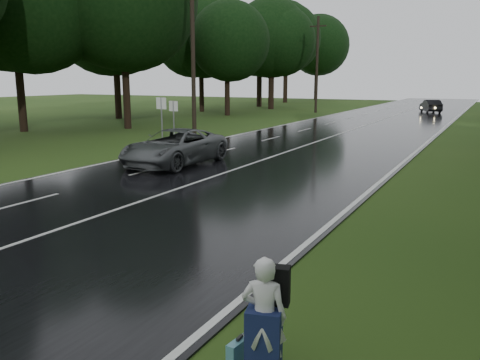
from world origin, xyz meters
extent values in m
plane|color=#2A4514|center=(0.00, 0.00, 0.00)|extent=(160.00, 160.00, 0.00)
cube|color=black|center=(0.00, 20.00, 0.02)|extent=(12.00, 140.00, 0.04)
cube|color=silver|center=(0.00, 20.00, 0.04)|extent=(0.12, 140.00, 0.01)
imported|color=#515556|center=(-2.85, 9.57, 0.80)|extent=(2.53, 5.46, 1.51)
imported|color=black|center=(2.67, 49.83, 0.73)|extent=(2.88, 4.43, 1.38)
imported|color=silver|center=(7.02, -2.54, 0.79)|extent=(0.65, 0.50, 1.57)
cube|color=#16204B|center=(7.02, -2.54, 0.44)|extent=(0.50, 0.39, 0.88)
cube|color=black|center=(7.07, -2.31, 1.13)|extent=(0.39, 0.27, 0.50)
cube|color=teal|center=(6.62, -2.43, 0.16)|extent=(0.19, 0.46, 0.32)
camera|label=1|loc=(9.37, -7.66, 3.69)|focal=36.80mm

